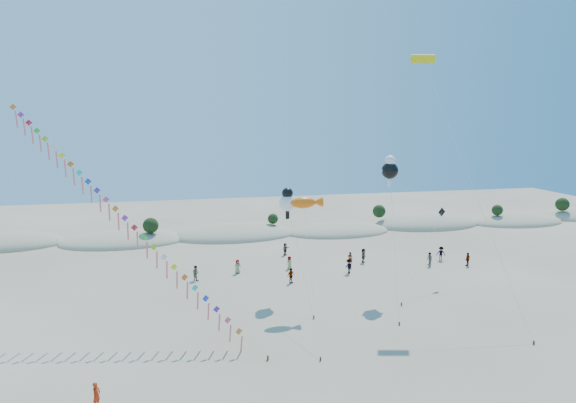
% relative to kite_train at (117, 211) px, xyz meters
% --- Properties ---
extents(dune_ridge, '(145.30, 11.49, 5.57)m').
position_rel_kite_train_xyz_m(dune_ridge, '(13.63, 29.97, -9.77)').
color(dune_ridge, tan).
rests_on(dune_ridge, ground).
extents(kite_train, '(21.00, 16.44, 19.17)m').
position_rel_kite_train_xyz_m(kite_train, '(0.00, 0.00, 0.00)').
color(kite_train, '#3F2D1E').
rests_on(kite_train, ground).
extents(fish_kite, '(3.41, 12.16, 10.23)m').
position_rel_kite_train_xyz_m(fish_kite, '(16.63, 1.89, -0.21)').
color(fish_kite, '#3F2D1E').
rests_on(fish_kite, ground).
extents(cartoon_kite_low, '(1.65, 8.40, 10.68)m').
position_rel_kite_train_xyz_m(cartoon_kite_low, '(15.50, 5.20, -0.55)').
color(cartoon_kite_low, '#3F2D1E').
rests_on(cartoon_kite_low, ground).
extents(cartoon_kite_high, '(4.10, 10.75, 13.76)m').
position_rel_kite_train_xyz_m(cartoon_kite_high, '(26.10, 4.66, 2.50)').
color(cartoon_kite_high, '#3F2D1E').
rests_on(cartoon_kite_high, ground).
extents(parafoil_kite, '(4.14, 15.30, 23.66)m').
position_rel_kite_train_xyz_m(parafoil_kite, '(28.97, 3.77, 12.88)').
color(parafoil_kite, '#3F2D1E').
rests_on(parafoil_kite, ground).
extents(dark_kite, '(8.15, 6.98, 7.92)m').
position_rel_kite_train_xyz_m(dark_kite, '(30.78, 3.86, -4.39)').
color(dark_kite, '#3F2D1E').
rests_on(dark_kite, ground).
extents(flyer_foreground, '(0.62, 0.72, 1.66)m').
position_rel_kite_train_xyz_m(flyer_foreground, '(-0.15, -12.34, -9.05)').
color(flyer_foreground, red).
rests_on(flyer_foreground, ground).
extents(beachgoers, '(33.06, 11.84, 1.74)m').
position_rel_kite_train_xyz_m(beachgoers, '(23.75, 11.50, -9.05)').
color(beachgoers, slate).
rests_on(beachgoers, ground).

